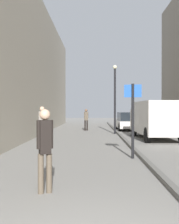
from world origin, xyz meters
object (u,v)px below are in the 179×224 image
Objects in this scene: pedestrian_mid_block at (45,145)px; parked_car at (128,121)px; pedestrian_main_foreground at (42,122)px; pedestrian_far_crossing at (86,118)px; delivery_van at (155,119)px; street_sign_post at (133,114)px; lamp_post at (115,95)px.

pedestrian_mid_block is 17.99m from parked_car.
pedestrian_mid_block is at bearing -69.55° from pedestrian_main_foreground.
pedestrian_far_crossing is 3.53m from parked_car.
pedestrian_far_crossing reaches higher than pedestrian_mid_block.
delivery_van reaches higher than pedestrian_far_crossing.
street_sign_post is at bearing -110.68° from delivery_van.
delivery_van is 6.83m from street_sign_post.
delivery_van is at bearing -98.74° from street_sign_post.
pedestrian_main_foreground is at bearing -120.89° from parked_car.
pedestrian_far_crossing is at bearing -71.20° from street_sign_post.
pedestrian_main_foreground is at bearing -124.29° from lamp_post.
delivery_van is 1.16× the size of lamp_post.
delivery_van is at bearing 44.32° from pedestrian_mid_block.
street_sign_post reaches higher than pedestrian_far_crossing.
pedestrian_main_foreground is at bearing 61.94° from pedestrian_far_crossing.
street_sign_post is (1.98, -12.64, 0.55)m from pedestrian_far_crossing.
street_sign_post is at bearing -35.72° from pedestrian_main_foreground.
pedestrian_mid_block is (1.54, -8.03, -0.07)m from pedestrian_main_foreground.
lamp_post is at bearing 57.55° from pedestrian_mid_block.
delivery_van is at bearing -85.75° from parked_car.
pedestrian_main_foreground reaches higher than pedestrian_far_crossing.
pedestrian_mid_block is 0.66× the size of street_sign_post.
pedestrian_main_foreground is 1.07× the size of pedestrian_far_crossing.
parked_car is at bearing 70.50° from pedestrian_main_foreground.
parked_car is 13.59m from street_sign_post.
pedestrian_far_crossing is (0.37, 16.74, 0.00)m from pedestrian_mid_block.
pedestrian_main_foreground is 6.57m from delivery_van.
parked_car is at bearing 94.01° from delivery_van.
lamp_post reaches higher than parked_car.
pedestrian_mid_block is 0.40× the size of parked_car.
pedestrian_mid_block is 16.75m from pedestrian_far_crossing.
lamp_post reaches higher than delivery_van.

